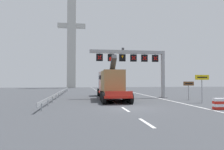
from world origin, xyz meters
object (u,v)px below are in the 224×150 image
object	(u,v)px
tourist_info_sign_brown	(189,86)
crash_barrier_striped	(220,104)
exit_sign_yellow	(202,82)
overhead_lane_gantry	(137,60)
bridge_pylon_distant	(72,37)
heavy_haul_truck_red	(110,83)

from	to	relation	value
tourist_info_sign_brown	crash_barrier_striped	distance (m)	8.30
exit_sign_yellow	tourist_info_sign_brown	distance (m)	3.10
overhead_lane_gantry	crash_barrier_striped	size ratio (longest dim) A/B	10.30
tourist_info_sign_brown	bridge_pylon_distant	distance (m)	50.34
heavy_haul_truck_red	bridge_pylon_distant	distance (m)	44.16
tourist_info_sign_brown	exit_sign_yellow	bearing A→B (deg)	-93.06
heavy_haul_truck_red	tourist_info_sign_brown	distance (m)	9.96
overhead_lane_gantry	tourist_info_sign_brown	distance (m)	7.46
overhead_lane_gantry	exit_sign_yellow	distance (m)	9.09
overhead_lane_gantry	bridge_pylon_distant	bearing A→B (deg)	104.29
crash_barrier_striped	heavy_haul_truck_red	bearing A→B (deg)	120.36
heavy_haul_truck_red	crash_barrier_striped	distance (m)	14.32
crash_barrier_striped	overhead_lane_gantry	bearing A→B (deg)	106.89
overhead_lane_gantry	exit_sign_yellow	xyz separation A→B (m)	(5.22, -6.84, -2.94)
tourist_info_sign_brown	bridge_pylon_distant	world-z (taller)	bridge_pylon_distant
overhead_lane_gantry	tourist_info_sign_brown	bearing A→B (deg)	-35.22
overhead_lane_gantry	bridge_pylon_distant	xyz separation A→B (m)	(-10.56, 41.47, 11.69)
crash_barrier_striped	exit_sign_yellow	bearing A→B (deg)	71.85
heavy_haul_truck_red	exit_sign_yellow	size ratio (longest dim) A/B	4.82
overhead_lane_gantry	heavy_haul_truck_red	size ratio (longest dim) A/B	0.74
overhead_lane_gantry	tourist_info_sign_brown	size ratio (longest dim) A/B	4.75
tourist_info_sign_brown	crash_barrier_striped	world-z (taller)	tourist_info_sign_brown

